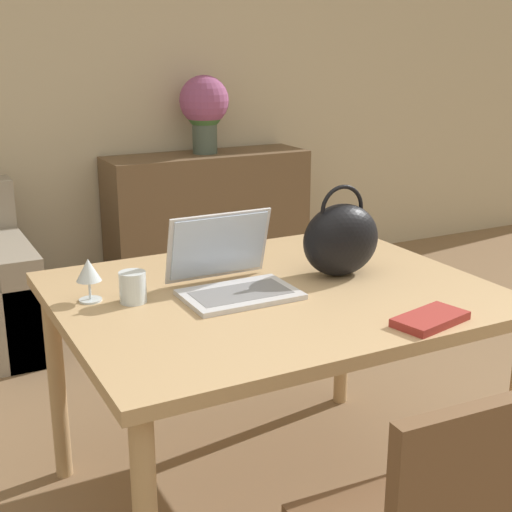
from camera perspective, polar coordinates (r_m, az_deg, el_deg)
wall_back at (r=4.53m, az=-13.22°, el=13.93°), size 10.00×0.06×2.70m
dining_table at (r=2.31m, az=1.40°, el=-4.55°), size 1.34×1.09×0.78m
sideboard at (r=4.63m, az=-3.85°, el=2.89°), size 1.30×0.40×0.86m
laptop at (r=2.25m, az=-2.11°, el=-1.20°), size 0.35×0.31×0.24m
drinking_glass at (r=2.19m, az=-9.83°, el=-2.47°), size 0.08×0.08×0.10m
wine_glass at (r=2.21m, az=-13.25°, el=-1.25°), size 0.08×0.08×0.13m
handbag at (r=2.40m, az=6.82°, el=1.36°), size 0.28×0.17×0.31m
flower_vase at (r=4.53m, az=-4.17°, el=11.80°), size 0.31×0.31×0.48m
book at (r=2.07m, az=13.77°, el=-4.93°), size 0.24×0.16×0.02m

